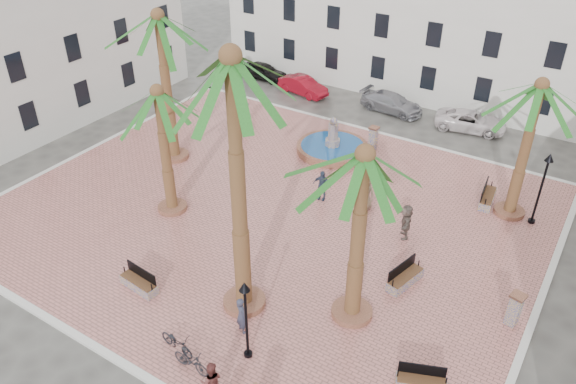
% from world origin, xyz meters
% --- Properties ---
extents(ground, '(120.00, 120.00, 0.00)m').
position_xyz_m(ground, '(0.00, 0.00, 0.00)').
color(ground, '#56544F').
rests_on(ground, ground).
extents(plaza, '(26.00, 22.00, 0.15)m').
position_xyz_m(plaza, '(0.00, 0.00, 0.07)').
color(plaza, '#C6746D').
rests_on(plaza, ground).
extents(kerb_n, '(26.30, 0.30, 0.16)m').
position_xyz_m(kerb_n, '(0.00, 11.00, 0.08)').
color(kerb_n, silver).
rests_on(kerb_n, ground).
extents(kerb_s, '(26.30, 0.30, 0.16)m').
position_xyz_m(kerb_s, '(0.00, -11.00, 0.08)').
color(kerb_s, silver).
rests_on(kerb_s, ground).
extents(kerb_e, '(0.30, 22.30, 0.16)m').
position_xyz_m(kerb_e, '(13.00, 0.00, 0.08)').
color(kerb_e, silver).
rests_on(kerb_e, ground).
extents(kerb_w, '(0.30, 22.30, 0.16)m').
position_xyz_m(kerb_w, '(-13.00, 0.00, 0.08)').
color(kerb_w, silver).
rests_on(kerb_w, ground).
extents(building_north, '(30.40, 7.40, 9.50)m').
position_xyz_m(building_north, '(-0.00, 19.99, 4.77)').
color(building_north, white).
rests_on(building_north, ground).
extents(building_west, '(6.40, 24.40, 10.00)m').
position_xyz_m(building_west, '(-19.00, 0.00, 5.02)').
color(building_west, white).
rests_on(building_west, ground).
extents(fountain, '(4.31, 4.31, 2.23)m').
position_xyz_m(fountain, '(-0.40, 7.18, 0.45)').
color(fountain, '#965A42').
rests_on(fountain, plaza).
extents(palm_nw, '(5.33, 5.33, 8.72)m').
position_xyz_m(palm_nw, '(-7.90, 1.52, 7.59)').
color(palm_nw, '#965A42').
rests_on(palm_nw, plaza).
extents(palm_sw, '(4.83, 4.83, 6.77)m').
position_xyz_m(palm_sw, '(-4.34, -2.61, 5.81)').
color(palm_sw, '#965A42').
rests_on(palm_sw, plaza).
extents(palm_s, '(5.64, 5.64, 10.83)m').
position_xyz_m(palm_s, '(2.82, -6.17, 9.55)').
color(palm_s, '#965A42').
rests_on(palm_s, plaza).
extents(palm_e, '(5.35, 5.35, 7.67)m').
position_xyz_m(palm_e, '(6.78, -4.35, 6.58)').
color(palm_e, '#965A42').
rests_on(palm_e, plaza).
extents(palm_ne, '(4.89, 4.89, 7.23)m').
position_xyz_m(palm_ne, '(10.28, 6.24, 6.24)').
color(palm_ne, '#965A42').
rests_on(palm_ne, plaza).
extents(bench_s, '(1.90, 0.74, 0.98)m').
position_xyz_m(bench_s, '(-1.47, -7.80, 0.43)').
color(bench_s, gray).
rests_on(bench_s, plaza).
extents(bench_se, '(1.81, 1.14, 0.91)m').
position_xyz_m(bench_se, '(10.39, -6.21, 0.41)').
color(bench_se, gray).
rests_on(bench_se, plaza).
extents(bench_e, '(1.04, 2.02, 1.02)m').
position_xyz_m(bench_e, '(7.86, -1.54, 0.44)').
color(bench_e, gray).
rests_on(bench_e, plaza).
extents(bench_ne, '(0.82, 2.03, 1.05)m').
position_xyz_m(bench_ne, '(9.04, 6.59, 0.44)').
color(bench_ne, gray).
rests_on(bench_ne, plaza).
extents(lamppost_s, '(0.39, 0.39, 3.57)m').
position_xyz_m(lamppost_s, '(4.52, -8.27, 2.57)').
color(lamppost_s, black).
rests_on(lamppost_s, plaza).
extents(lamppost_e, '(0.42, 0.42, 3.86)m').
position_xyz_m(lamppost_e, '(11.42, 6.03, 2.76)').
color(lamppost_e, black).
rests_on(lamppost_e, plaza).
extents(bollard_n, '(0.54, 0.54, 1.47)m').
position_xyz_m(bollard_n, '(1.52, 8.73, 0.91)').
color(bollard_n, gray).
rests_on(bollard_n, plaza).
extents(bollard_e, '(0.64, 0.64, 1.50)m').
position_xyz_m(bollard_e, '(12.28, -1.45, 0.93)').
color(bollard_e, gray).
rests_on(bollard_e, plaza).
extents(cyclist_a, '(0.70, 0.60, 1.64)m').
position_xyz_m(cyclist_a, '(3.61, -7.40, 0.97)').
color(cyclist_a, '#32354A').
rests_on(cyclist_a, plaza).
extents(bicycle_a, '(1.71, 0.77, 0.87)m').
position_xyz_m(bicycle_a, '(2.18, -9.49, 0.58)').
color(bicycle_a, black).
rests_on(bicycle_a, plaza).
extents(cyclist_b, '(1.01, 0.98, 1.64)m').
position_xyz_m(cyclist_b, '(4.58, -10.40, 0.97)').
color(cyclist_b, brown).
rests_on(cyclist_b, plaza).
extents(bicycle_b, '(1.60, 0.48, 0.96)m').
position_xyz_m(bicycle_b, '(3.21, -9.90, 0.63)').
color(bicycle_b, black).
rests_on(bicycle_b, plaza).
extents(pedestrian_fountain_a, '(0.95, 0.63, 1.91)m').
position_xyz_m(pedestrian_fountain_a, '(3.91, 2.72, 1.10)').
color(pedestrian_fountain_a, '#8A775B').
rests_on(pedestrian_fountain_a, plaza).
extents(pedestrian_fountain_b, '(1.03, 0.53, 1.69)m').
position_xyz_m(pedestrian_fountain_b, '(1.63, 2.28, 0.99)').
color(pedestrian_fountain_b, '#2F3D55').
rests_on(pedestrian_fountain_b, plaza).
extents(pedestrian_north, '(0.76, 1.27, 1.93)m').
position_xyz_m(pedestrian_north, '(-6.70, 6.85, 1.11)').
color(pedestrian_north, '#55565B').
rests_on(pedestrian_north, plaza).
extents(pedestrian_east, '(1.15, 1.71, 1.77)m').
position_xyz_m(pedestrian_east, '(6.57, 1.57, 1.03)').
color(pedestrian_east, '#675750').
rests_on(pedestrian_east, plaza).
extents(car_black, '(3.78, 1.54, 1.29)m').
position_xyz_m(car_black, '(-10.78, 14.95, 0.64)').
color(car_black, black).
rests_on(car_black, ground).
extents(car_red, '(4.09, 2.04, 1.29)m').
position_xyz_m(car_red, '(-6.61, 14.05, 0.64)').
color(car_red, maroon).
rests_on(car_red, ground).
extents(car_silver, '(4.58, 2.21, 1.29)m').
position_xyz_m(car_silver, '(0.15, 14.68, 0.64)').
color(car_silver, '#96969E').
rests_on(car_silver, ground).
extents(car_white, '(4.78, 2.83, 1.25)m').
position_xyz_m(car_white, '(5.63, 14.79, 0.62)').
color(car_white, white).
rests_on(car_white, ground).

